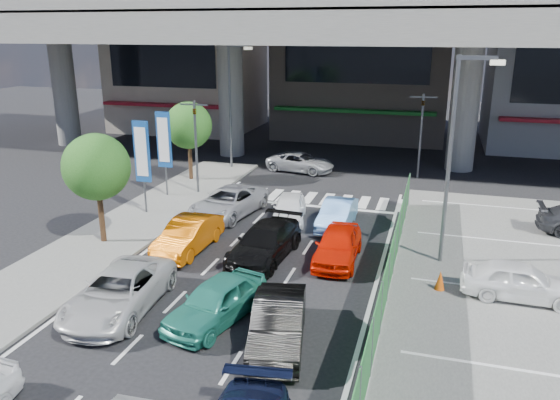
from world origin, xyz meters
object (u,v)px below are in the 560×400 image
(signboard_far, at_px, (164,142))
(hatch_black_mid_right, at_px, (278,323))
(sedan_white_front_mid, at_px, (290,208))
(wagon_silver_front_left, at_px, (228,202))
(traffic_cone, at_px, (440,280))
(signboard_near, at_px, (142,154))
(traffic_light_left, at_px, (195,124))
(parked_sedan_white, at_px, (520,281))
(tree_far, at_px, (189,126))
(taxi_teal_mid, at_px, (216,301))
(street_lamp_left, at_px, (232,96))
(taxi_orange_left, at_px, (188,235))
(street_lamp_right, at_px, (456,144))
(sedan_white_mid_left, at_px, (119,292))
(taxi_orange_right, at_px, (338,245))
(kei_truck_front_right, at_px, (337,214))
(tree_near, at_px, (96,167))
(sedan_black_mid, at_px, (265,243))
(traffic_light_right, at_px, (422,115))
(crossing_wagon_silver, at_px, (300,162))

(signboard_far, relative_size, hatch_black_mid_right, 1.12)
(signboard_far, xyz_separation_m, sedan_white_front_mid, (7.53, -1.88, -2.44))
(wagon_silver_front_left, bearing_deg, traffic_cone, -18.99)
(signboard_near, relative_size, wagon_silver_front_left, 0.95)
(traffic_light_left, height_order, parked_sedan_white, traffic_light_left)
(signboard_near, height_order, tree_far, tree_far)
(wagon_silver_front_left, distance_m, traffic_cone, 11.61)
(tree_far, bearing_deg, signboard_near, -84.73)
(traffic_light_left, xyz_separation_m, taxi_teal_mid, (6.45, -12.77, -3.25))
(street_lamp_left, relative_size, taxi_teal_mid, 1.98)
(tree_far, height_order, taxi_orange_left, tree_far)
(taxi_orange_left, distance_m, traffic_cone, 10.15)
(street_lamp_right, xyz_separation_m, sedan_white_mid_left, (-10.23, -7.04, -4.08))
(taxi_orange_right, relative_size, sedan_white_front_mid, 1.10)
(taxi_orange_left, bearing_deg, traffic_light_left, 113.57)
(taxi_teal_mid, distance_m, kei_truck_front_right, 9.84)
(sedan_white_front_mid, xyz_separation_m, kei_truck_front_right, (2.38, -0.26, 0.00))
(tree_near, distance_m, sedan_white_front_mid, 9.04)
(tree_near, xyz_separation_m, wagon_silver_front_left, (3.82, 4.96, -2.70))
(kei_truck_front_right, bearing_deg, signboard_far, 169.13)
(taxi_orange_left, bearing_deg, parked_sedan_white, -1.85)
(traffic_light_left, xyz_separation_m, street_lamp_right, (13.37, -6.00, 0.83))
(street_lamp_left, height_order, sedan_black_mid, street_lamp_left)
(signboard_far, bearing_deg, traffic_light_left, 35.70)
(street_lamp_right, xyz_separation_m, hatch_black_mid_right, (-4.67, -7.51, -4.08))
(street_lamp_left, distance_m, signboard_far, 7.32)
(tree_near, bearing_deg, traffic_light_right, 50.19)
(signboard_far, xyz_separation_m, taxi_orange_right, (10.66, -6.05, -2.37))
(traffic_light_right, height_order, tree_near, traffic_light_right)
(taxi_teal_mid, relative_size, parked_sedan_white, 1.06)
(hatch_black_mid_right, xyz_separation_m, crossing_wagon_silver, (-4.42, 20.06, -0.08))
(tree_far, xyz_separation_m, traffic_cone, (14.81, -11.11, -2.97))
(taxi_orange_right, height_order, sedan_white_front_mid, taxi_orange_right)
(signboard_far, height_order, tree_near, tree_near)
(street_lamp_right, height_order, taxi_orange_right, street_lamp_right)
(street_lamp_left, bearing_deg, street_lamp_right, -41.63)
(hatch_black_mid_right, bearing_deg, kei_truck_front_right, 79.45)
(wagon_silver_front_left, xyz_separation_m, crossing_wagon_silver, (1.26, 9.60, -0.08))
(tree_far, relative_size, sedan_white_front_mid, 1.30)
(crossing_wagon_silver, bearing_deg, taxi_orange_right, -150.54)
(signboard_far, height_order, wagon_silver_front_left, signboard_far)
(street_lamp_right, distance_m, wagon_silver_front_left, 11.51)
(taxi_teal_mid, xyz_separation_m, sedan_black_mid, (-0.04, 5.13, 0.00))
(traffic_cone, bearing_deg, taxi_teal_mid, -148.40)
(hatch_black_mid_right, bearing_deg, sedan_black_mid, 99.72)
(signboard_far, xyz_separation_m, tree_far, (-0.20, 3.51, 0.32))
(signboard_far, height_order, sedan_white_front_mid, signboard_far)
(wagon_silver_front_left, bearing_deg, tree_near, -117.96)
(sedan_white_mid_left, distance_m, taxi_orange_left, 5.29)
(signboard_near, distance_m, traffic_cone, 15.17)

